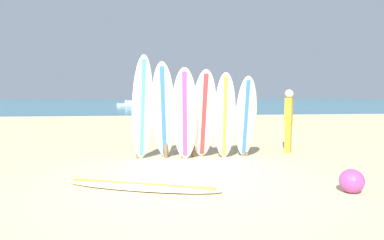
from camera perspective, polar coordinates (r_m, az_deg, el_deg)
The scene contains 13 objects.
ground_plane at distance 5.92m, azimuth -0.84°, elevation -10.54°, with size 120.00×120.00×0.00m, color #D3BC8C.
ocean_water at distance 63.71m, azimuth -6.09°, elevation 3.09°, with size 120.00×80.00×0.01m, color teal.
surfboard_rack at distance 8.09m, azimuth 0.24°, elevation -1.58°, with size 2.73×0.09×1.13m.
surfboard_leaning_far_left at distance 7.70m, azimuth -8.38°, elevation 1.91°, with size 0.59×0.71×2.39m.
surfboard_leaning_left at distance 7.68m, azimuth -4.85°, elevation 1.34°, with size 0.61×1.03×2.23m.
surfboard_leaning_center_left at distance 7.62m, azimuth -1.23°, elevation 0.90°, with size 0.64×0.64×2.11m.
surfboard_leaning_center at distance 7.76m, azimuth 2.01°, elevation 0.81°, with size 0.58×0.88×2.07m.
surfboard_leaning_center_right at distance 7.84m, azimuth 5.59°, elevation 0.63°, with size 0.56×0.58×2.02m.
surfboard_leaning_right at distance 7.91m, azimuth 9.10°, elevation 0.32°, with size 0.62×0.98×1.93m.
surfboard_lying_on_sand at distance 5.65m, azimuth -8.59°, elevation -10.95°, with size 2.71×1.45×0.08m.
beachgoer_standing at distance 9.06m, azimuth 16.02°, elevation 0.32°, with size 0.28×0.31×1.64m.
small_boat_offshore at distance 41.91m, azimuth -10.45°, elevation 2.67°, with size 3.10×2.36×0.71m.
beach_ball at distance 5.83m, azimuth 25.42°, elevation -9.32°, with size 0.37×0.37×0.37m, color #A53F8C.
Camera 1 is at (-0.57, -5.68, 1.53)m, focal length 31.52 mm.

